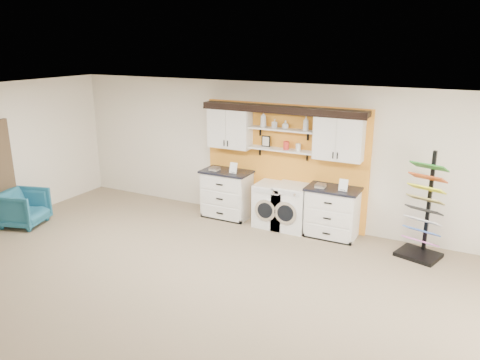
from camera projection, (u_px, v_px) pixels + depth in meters
The scene contains 22 objects.
floor at pixel (170, 316), 6.31m from camera, with size 10.00×10.00×0.00m, color #88725C.
ceiling at pixel (160, 108), 5.51m from camera, with size 10.00×10.00×0.00m, color white.
wall_back at pixel (285, 154), 9.31m from camera, with size 10.00×10.00×0.00m, color beige.
accent_panel at pixel (284, 164), 9.34m from camera, with size 3.40×0.07×2.40m, color orange.
upper_cabinet_left at pixel (230, 127), 9.50m from camera, with size 0.90×0.35×0.84m.
upper_cabinet_right at pixel (339, 137), 8.50m from camera, with size 0.90×0.35×0.84m.
shelf_lower at pixel (281, 150), 9.11m from camera, with size 1.32×0.28×0.03m, color white.
shelf_upper at pixel (282, 129), 8.99m from camera, with size 1.32×0.28×0.03m, color white.
crown_molding at pixel (282, 109), 8.89m from camera, with size 3.30×0.41×0.13m.
picture_frame at pixel (266, 141), 9.27m from camera, with size 0.18×0.02×0.22m.
canister_red at pixel (286, 145), 9.03m from camera, with size 0.11×0.11×0.16m, color red.
canister_cream at pixel (298, 147), 8.93m from camera, with size 0.10×0.10×0.14m, color silver.
base_cabinet_left at pixel (227, 194), 9.76m from camera, with size 1.02×0.66×1.00m.
base_cabinet_right at pixel (332, 212), 8.77m from camera, with size 0.98×0.66×0.96m.
washer at pixel (272, 204), 9.32m from camera, with size 0.62×0.71×0.87m.
dryer at pixel (292, 207), 9.13m from camera, with size 0.64×0.71×0.90m.
sample_rack at pixel (422, 225), 7.91m from camera, with size 0.80×0.72×1.83m.
armchair at pixel (24, 208), 9.33m from camera, with size 0.77×0.80×0.72m, color #1C5B78.
soap_bottle_a at pixel (263, 119), 9.12m from camera, with size 0.12×0.12×0.31m, color silver.
soap_bottle_b at pixel (274, 123), 9.03m from camera, with size 0.08×0.08×0.17m, color silver.
soap_bottle_c at pixel (285, 125), 8.93m from camera, with size 0.13×0.13×0.16m, color silver.
soap_bottle_d at pixel (306, 123), 8.73m from camera, with size 0.11×0.11×0.29m, color silver.
Camera 1 is at (3.39, -4.47, 3.56)m, focal length 35.00 mm.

